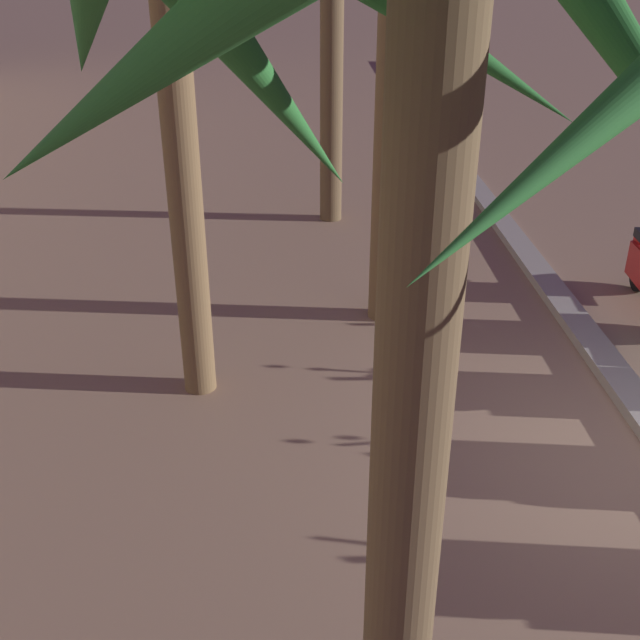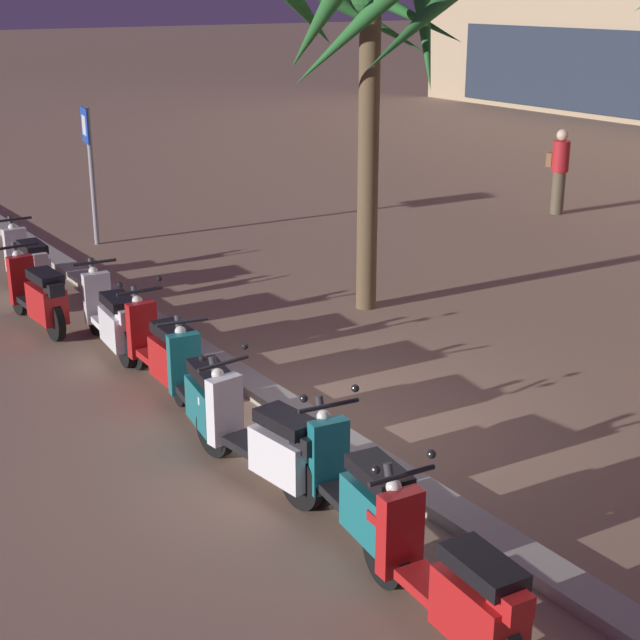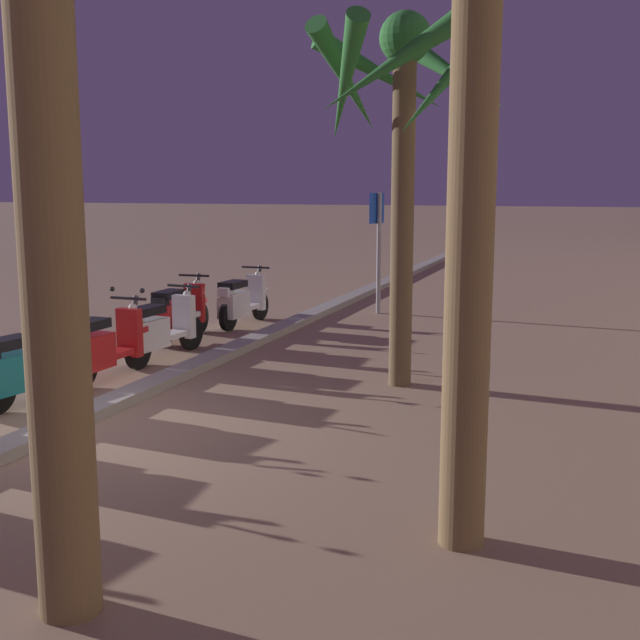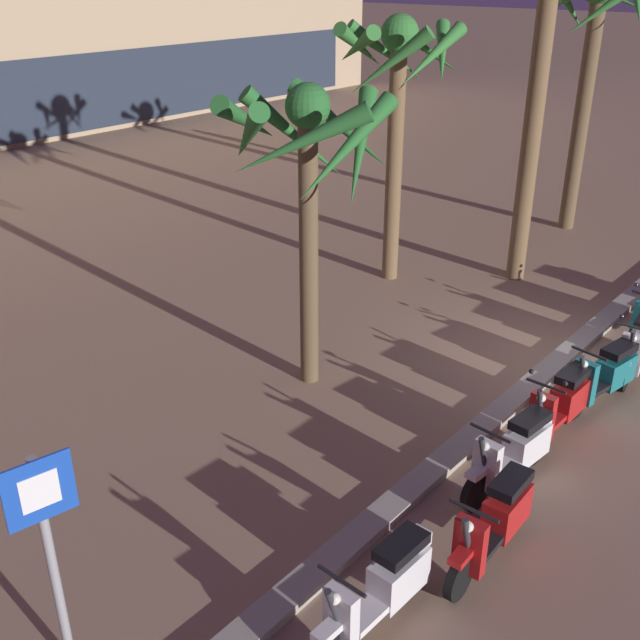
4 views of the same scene
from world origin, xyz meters
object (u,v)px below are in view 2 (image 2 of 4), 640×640
(scooter_red_second_in_line, at_px, (39,297))
(scooter_teal_mid_front, at_px, (202,392))
(scooter_white_far_back, at_px, (29,265))
(scooter_white_mid_rear, at_px, (265,442))
(scooter_red_lead_nearest, at_px, (164,352))
(pedestrian_window_shopping, at_px, (559,169))
(scooter_red_last_in_row, at_px, (452,587))
(palm_tree_far_corner, at_px, (369,49))
(crossing_sign, at_px, (90,160))
(scooter_teal_gap_after_mid, at_px, (361,496))
(scooter_white_mid_centre, at_px, (112,319))

(scooter_red_second_in_line, distance_m, scooter_teal_mid_front, 4.04)
(scooter_white_far_back, bearing_deg, scooter_white_mid_rear, -1.07)
(scooter_red_lead_nearest, relative_size, pedestrian_window_shopping, 1.06)
(scooter_red_last_in_row, distance_m, pedestrian_window_shopping, 14.09)
(pedestrian_window_shopping, bearing_deg, scooter_teal_mid_front, -64.69)
(palm_tree_far_corner, bearing_deg, scooter_white_far_back, -130.77)
(scooter_red_lead_nearest, xyz_separation_m, crossing_sign, (-6.72, 1.86, 1.04))
(scooter_red_second_in_line, relative_size, scooter_teal_gap_after_mid, 1.03)
(scooter_white_mid_rear, xyz_separation_m, palm_tree_far_corner, (-3.71, 3.91, 3.12))
(scooter_teal_mid_front, xyz_separation_m, palm_tree_far_corner, (-2.39, 3.86, 3.12))
(scooter_teal_gap_after_mid, bearing_deg, scooter_teal_mid_front, -178.45)
(palm_tree_far_corner, bearing_deg, pedestrian_window_shopping, 111.28)
(scooter_white_far_back, xyz_separation_m, pedestrian_window_shopping, (0.61, 10.57, 0.44))
(scooter_white_far_back, height_order, scooter_white_mid_rear, scooter_white_mid_rear)
(scooter_white_mid_centre, relative_size, pedestrian_window_shopping, 1.09)
(scooter_white_mid_centre, xyz_separation_m, scooter_red_last_in_row, (6.65, -0.31, 0.01))
(scooter_white_mid_rear, distance_m, scooter_red_last_in_row, 2.66)
(scooter_white_mid_centre, relative_size, scooter_white_mid_rear, 1.00)
(scooter_white_far_back, relative_size, scooter_teal_gap_after_mid, 1.03)
(scooter_red_second_in_line, bearing_deg, pedestrian_window_shopping, 95.24)
(palm_tree_far_corner, bearing_deg, scooter_white_mid_rear, -46.46)
(scooter_red_lead_nearest, height_order, scooter_red_last_in_row, same)
(scooter_white_far_back, bearing_deg, scooter_white_mid_centre, 1.32)
(pedestrian_window_shopping, bearing_deg, scooter_red_second_in_line, -84.76)
(scooter_red_last_in_row, bearing_deg, scooter_red_lead_nearest, 176.42)
(scooter_teal_gap_after_mid, relative_size, pedestrian_window_shopping, 1.04)
(scooter_teal_mid_front, relative_size, crossing_sign, 0.74)
(scooter_red_lead_nearest, height_order, crossing_sign, crossing_sign)
(scooter_red_last_in_row, height_order, pedestrian_window_shopping, pedestrian_window_shopping)
(scooter_red_lead_nearest, bearing_deg, scooter_red_second_in_line, -170.42)
(scooter_red_second_in_line, xyz_separation_m, scooter_white_mid_rear, (5.35, 0.26, -0.01))
(scooter_teal_gap_after_mid, bearing_deg, scooter_white_far_back, 179.92)
(scooter_white_mid_centre, relative_size, scooter_teal_mid_front, 1.03)
(scooter_white_far_back, distance_m, scooter_red_last_in_row, 9.63)
(scooter_white_mid_rear, xyz_separation_m, scooter_red_last_in_row, (2.66, -0.11, 0.01))
(scooter_red_second_in_line, relative_size, crossing_sign, 0.76)
(scooter_white_far_back, distance_m, palm_tree_far_corner, 5.88)
(scooter_red_lead_nearest, bearing_deg, crossing_sign, 164.52)
(crossing_sign, xyz_separation_m, pedestrian_window_shopping, (2.91, 8.63, -0.60))
(scooter_red_lead_nearest, xyz_separation_m, pedestrian_window_shopping, (-3.80, 10.49, 0.44))
(scooter_white_far_back, xyz_separation_m, scooter_teal_gap_after_mid, (8.27, -0.01, 0.00))
(scooter_red_second_in_line, relative_size, scooter_red_lead_nearest, 1.01)
(scooter_red_second_in_line, height_order, scooter_red_last_in_row, scooter_red_last_in_row)
(scooter_red_second_in_line, height_order, palm_tree_far_corner, palm_tree_far_corner)
(scooter_white_mid_centre, bearing_deg, pedestrian_window_shopping, 102.71)
(scooter_red_second_in_line, height_order, scooter_white_mid_rear, scooter_white_mid_rear)
(scooter_teal_mid_front, height_order, scooter_teal_gap_after_mid, scooter_teal_gap_after_mid)
(scooter_red_lead_nearest, relative_size, scooter_teal_gap_after_mid, 1.02)
(scooter_teal_mid_front, bearing_deg, scooter_white_mid_rear, -2.10)
(scooter_white_far_back, bearing_deg, scooter_teal_gap_after_mid, -0.08)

